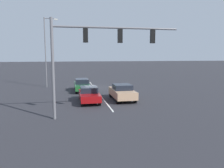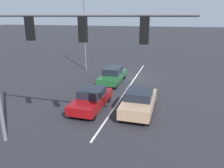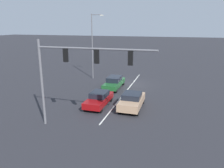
{
  "view_description": "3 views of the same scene",
  "coord_description": "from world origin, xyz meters",
  "px_view_note": "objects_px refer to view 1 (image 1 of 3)",
  "views": [
    {
      "loc": [
        3.29,
        28.89,
        4.36
      ],
      "look_at": [
        -0.57,
        9.43,
        1.71
      ],
      "focal_mm": 35.0,
      "sensor_mm": 36.0,
      "label": 1
    },
    {
      "loc": [
        -3.74,
        21.94,
        6.17
      ],
      "look_at": [
        0.61,
        6.82,
        1.26
      ],
      "focal_mm": 35.0,
      "sensor_mm": 36.0,
      "label": 2
    },
    {
      "loc": [
        -5.59,
        28.0,
        7.82
      ],
      "look_at": [
        0.67,
        7.15,
        1.86
      ],
      "focal_mm": 35.0,
      "sensor_mm": 36.0,
      "label": 3
    }
  ],
  "objects_px": {
    "car_maroon_midlane_front": "(89,94)",
    "traffic_signal_gantry": "(95,46)",
    "car_darkgreen_midlane_second": "(82,85)",
    "car_tan_leftlane_front": "(122,92)",
    "street_lamp_right_shoulder": "(47,48)"
  },
  "relations": [
    {
      "from": "car_maroon_midlane_front",
      "to": "traffic_signal_gantry",
      "type": "xyz_separation_m",
      "value": [
        0.03,
        5.04,
        4.2
      ]
    },
    {
      "from": "car_tan_leftlane_front",
      "to": "car_darkgreen_midlane_second",
      "type": "bearing_deg",
      "value": -59.79
    },
    {
      "from": "car_tan_leftlane_front",
      "to": "traffic_signal_gantry",
      "type": "xyz_separation_m",
      "value": [
        3.28,
        5.32,
        4.14
      ]
    },
    {
      "from": "car_darkgreen_midlane_second",
      "to": "traffic_signal_gantry",
      "type": "relative_size",
      "value": 0.54
    },
    {
      "from": "traffic_signal_gantry",
      "to": "street_lamp_right_shoulder",
      "type": "distance_m",
      "value": 16.22
    },
    {
      "from": "car_darkgreen_midlane_second",
      "to": "traffic_signal_gantry",
      "type": "bearing_deg",
      "value": 91.28
    },
    {
      "from": "car_maroon_midlane_front",
      "to": "traffic_signal_gantry",
      "type": "height_order",
      "value": "traffic_signal_gantry"
    },
    {
      "from": "traffic_signal_gantry",
      "to": "street_lamp_right_shoulder",
      "type": "xyz_separation_m",
      "value": [
        4.59,
        -15.55,
        0.31
      ]
    },
    {
      "from": "car_darkgreen_midlane_second",
      "to": "street_lamp_right_shoulder",
      "type": "xyz_separation_m",
      "value": [
        4.34,
        -4.16,
        4.47
      ]
    },
    {
      "from": "car_tan_leftlane_front",
      "to": "car_maroon_midlane_front",
      "type": "relative_size",
      "value": 1.01
    },
    {
      "from": "car_tan_leftlane_front",
      "to": "street_lamp_right_shoulder",
      "type": "relative_size",
      "value": 0.48
    },
    {
      "from": "street_lamp_right_shoulder",
      "to": "car_darkgreen_midlane_second",
      "type": "bearing_deg",
      "value": 136.2
    },
    {
      "from": "car_tan_leftlane_front",
      "to": "car_maroon_midlane_front",
      "type": "bearing_deg",
      "value": 4.94
    },
    {
      "from": "car_maroon_midlane_front",
      "to": "car_darkgreen_midlane_second",
      "type": "height_order",
      "value": "car_darkgreen_midlane_second"
    },
    {
      "from": "car_tan_leftlane_front",
      "to": "car_maroon_midlane_front",
      "type": "xyz_separation_m",
      "value": [
        3.25,
        0.28,
        -0.06
      ]
    }
  ]
}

